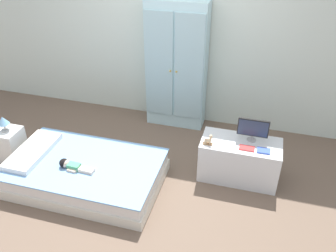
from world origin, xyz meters
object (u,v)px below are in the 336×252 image
Objects in this scene: doll at (70,165)px; tv_monitor at (253,129)px; table_lamp at (3,121)px; wardrobe at (176,66)px; book_blue at (264,151)px; book_red at (247,148)px; tv_stand at (239,160)px; rocking_horse_toy at (209,140)px; bed at (85,173)px; nightstand at (10,144)px.

doll is 1.20× the size of tv_monitor.
doll is 1.96m from tv_monitor.
table_lamp is at bearing 164.02° from doll.
wardrobe is at bearing 37.98° from table_lamp.
doll is at bearing -163.32° from book_blue.
table_lamp reaches higher than book_blue.
book_blue reaches higher than book_red.
rocking_horse_toy is (-0.34, -0.13, 0.29)m from tv_stand.
book_blue is at bearing 14.12° from bed.
tv_stand is (1.60, 0.55, 0.10)m from bed.
doll is at bearing -158.36° from tv_stand.
tv_monitor reaches higher than nightstand.
bed is 0.23m from doll.
tv_monitor is at bearing 9.57° from nightstand.
nightstand is at bearing 0.00° from table_lamp.
tv_monitor is (2.75, 0.46, 0.10)m from table_lamp.
book_red is at bearing -44.83° from wardrobe.
table_lamp is 0.22× the size of tv_stand.
table_lamp is at bearing 171.37° from bed.
book_blue is (1.92, 0.58, 0.16)m from doll.
rocking_horse_toy is (2.32, 0.27, 0.01)m from table_lamp.
book_blue is at bearing -50.18° from tv_monitor.
nightstand is 0.46× the size of tv_stand.
book_red reaches higher than doll.
book_red is (0.40, 0.03, -0.05)m from rocking_horse_toy.
bed is at bearing -159.72° from tv_monitor.
tv_stand is at bearing 20.79° from rocking_horse_toy.
tv_stand is (1.69, 0.67, -0.08)m from doll.
tv_monitor is (2.75, 0.46, 0.42)m from nightstand.
tv_stand is at bearing -43.90° from wardrobe.
bed is at bearing -8.63° from table_lamp.
tv_monitor is at bearing -38.96° from wardrobe.
bed is 4.18× the size of doll.
table_lamp is at bearing -142.02° from wardrobe.
rocking_horse_toy is at bearing 6.53° from nightstand.
tv_stand is 2.62× the size of tv_monitor.
tv_monitor reaches higher than tv_stand.
tv_monitor reaches higher than table_lamp.
tv_monitor reaches higher than bed.
doll is 2.01m from book_blue.
tv_stand is 6.37× the size of book_blue.
book_red is at bearing 15.49° from bed.
tv_monitor is at bearing 24.71° from rocking_horse_toy.
book_red is (2.72, 0.30, -0.04)m from table_lamp.
tv_monitor is 0.22m from book_red.
table_lamp is 1.49× the size of rocking_horse_toy.
book_blue reaches higher than nightstand.
table_lamp reaches higher than book_red.
doll is at bearing -158.15° from rocking_horse_toy.
tv_monitor is 0.48m from rocking_horse_toy.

